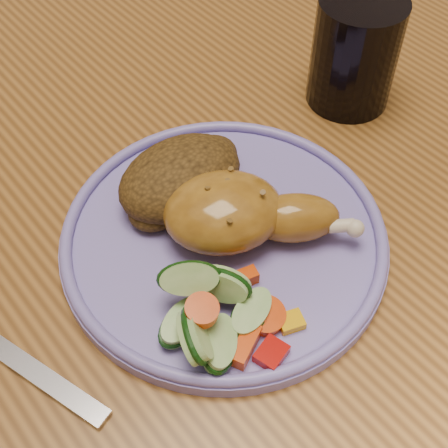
% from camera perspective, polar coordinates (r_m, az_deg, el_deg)
% --- Properties ---
extents(ground, '(4.00, 4.00, 0.00)m').
position_cam_1_polar(ground, '(1.25, -2.96, -17.78)').
color(ground, brown).
rests_on(ground, ground).
extents(dining_table, '(0.90, 1.40, 0.75)m').
position_cam_1_polar(dining_table, '(0.67, -5.27, 2.92)').
color(dining_table, brown).
rests_on(dining_table, ground).
extents(plate, '(0.27, 0.27, 0.01)m').
position_cam_1_polar(plate, '(0.51, 0.00, -1.46)').
color(plate, '#766AC1').
rests_on(plate, dining_table).
extents(plate_rim, '(0.27, 0.27, 0.01)m').
position_cam_1_polar(plate_rim, '(0.50, 0.00, -0.71)').
color(plate_rim, '#766AC1').
rests_on(plate_rim, plate).
extents(chicken_leg, '(0.15, 0.14, 0.05)m').
position_cam_1_polar(chicken_leg, '(0.49, 1.54, 0.98)').
color(chicken_leg, '#9A6920').
rests_on(chicken_leg, plate).
extents(rice_pilaf, '(0.12, 0.08, 0.05)m').
position_cam_1_polar(rice_pilaf, '(0.53, -3.85, 4.29)').
color(rice_pilaf, '#4E3413').
rests_on(rice_pilaf, plate).
extents(vegetable_pile, '(0.10, 0.11, 0.05)m').
position_cam_1_polar(vegetable_pile, '(0.45, -0.70, -8.20)').
color(vegetable_pile, '#A50A05').
rests_on(vegetable_pile, plate).
extents(fork, '(0.07, 0.17, 0.00)m').
position_cam_1_polar(fork, '(0.49, -19.34, -10.97)').
color(fork, silver).
rests_on(fork, dining_table).
extents(drinking_glass, '(0.08, 0.08, 0.11)m').
position_cam_1_polar(drinking_glass, '(0.63, 11.87, 15.09)').
color(drinking_glass, black).
rests_on(drinking_glass, dining_table).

